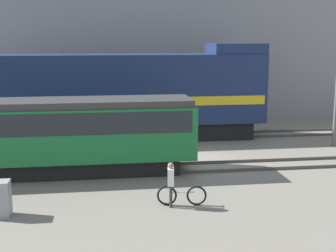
{
  "coord_description": "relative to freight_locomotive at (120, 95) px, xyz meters",
  "views": [
    {
      "loc": [
        -4.0,
        -21.32,
        5.78
      ],
      "look_at": [
        -1.01,
        -0.43,
        1.8
      ],
      "focal_mm": 50.0,
      "sensor_mm": 36.0,
      "label": 1
    }
  ],
  "objects": [
    {
      "name": "track_near",
      "position": [
        2.94,
        -6.71,
        -2.5
      ],
      "size": [
        60.0,
        1.5,
        0.14
      ],
      "color": "#47423D",
      "rests_on": "ground"
    },
    {
      "name": "person",
      "position": [
        1.23,
        -11.29,
        -1.61
      ],
      "size": [
        0.27,
        0.39,
        1.59
      ],
      "color": "#333333",
      "rests_on": "ground"
    },
    {
      "name": "streetcar",
      "position": [
        -3.21,
        -6.71,
        -0.72
      ],
      "size": [
        12.16,
        2.54,
        3.24
      ],
      "color": "black",
      "rests_on": "ground"
    },
    {
      "name": "ground_plane",
      "position": [
        2.94,
        -5.28,
        -2.57
      ],
      "size": [
        120.0,
        120.0,
        0.0
      ],
      "primitive_type": "plane",
      "color": "slate"
    },
    {
      "name": "bicycle",
      "position": [
        1.63,
        -11.2,
        -2.21
      ],
      "size": [
        1.74,
        0.46,
        0.77
      ],
      "color": "black",
      "rests_on": "ground"
    },
    {
      "name": "freight_locomotive",
      "position": [
        0.0,
        0.0,
        0.0
      ],
      "size": [
        16.7,
        3.04,
        5.48
      ],
      "color": "black",
      "rests_on": "ground"
    },
    {
      "name": "building_backdrop",
      "position": [
        2.94,
        8.06,
        2.32
      ],
      "size": [
        34.75,
        6.0,
        9.77
      ],
      "color": "gray",
      "rests_on": "ground"
    },
    {
      "name": "track_far",
      "position": [
        2.94,
        0.0,
        -2.5
      ],
      "size": [
        60.0,
        1.51,
        0.14
      ],
      "color": "#47423D",
      "rests_on": "ground"
    }
  ]
}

